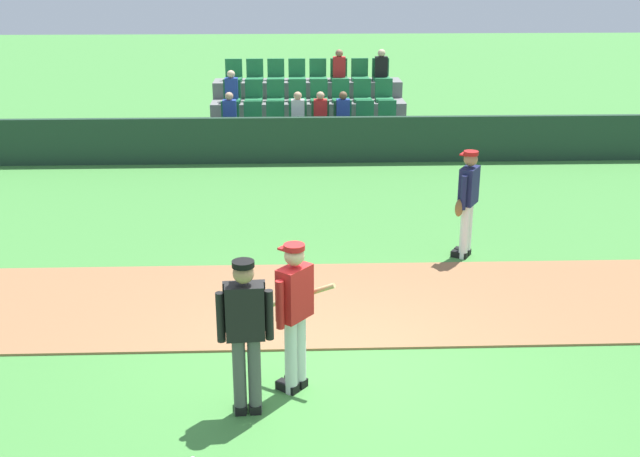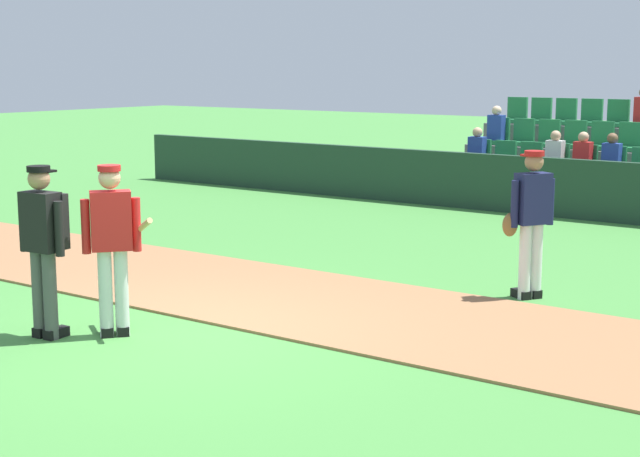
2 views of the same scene
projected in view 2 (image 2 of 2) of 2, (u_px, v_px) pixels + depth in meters
name	position (u px, v px, depth m)	size (l,w,h in m)	color
ground_plane	(171.00, 334.00, 9.99)	(80.00, 80.00, 0.00)	#42843A
infield_dirt_path	(284.00, 297.00, 11.50)	(28.00, 2.78, 0.03)	#936642
dugout_fence	(547.00, 187.00, 17.65)	(20.00, 0.16, 1.07)	#1E3828
stadium_bleachers	(585.00, 173.00, 19.13)	(5.00, 2.95, 2.30)	slate
batter_red_jersey	(112.00, 243.00, 9.76)	(0.76, 0.67, 1.76)	silver
umpire_home_plate	(44.00, 241.00, 9.70)	(0.59, 0.32, 1.76)	#4C4C4C
runner_navy_jersey	(531.00, 219.00, 11.34)	(0.48, 0.58, 1.76)	white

